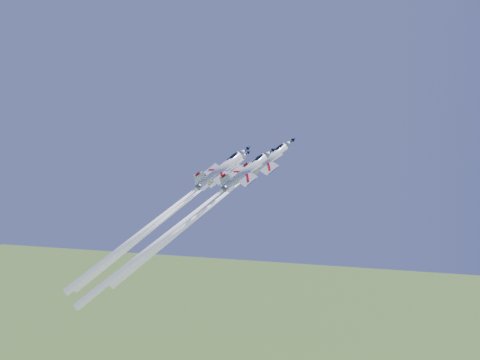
% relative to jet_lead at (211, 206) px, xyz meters
% --- Properties ---
extents(jet_lead, '(34.63, 26.87, 38.74)m').
position_rel_jet_lead_xyz_m(jet_lead, '(0.00, 0.00, 0.00)').
color(jet_lead, white).
extents(jet_left, '(31.90, 24.93, 36.08)m').
position_rel_jet_lead_xyz_m(jet_left, '(-9.26, -3.46, -1.97)').
color(jet_left, white).
extents(jet_right, '(33.96, 26.43, 38.19)m').
position_rel_jet_lead_xyz_m(jet_right, '(-2.81, -11.33, -1.59)').
color(jet_right, white).
extents(jet_slot, '(32.63, 25.23, 36.31)m').
position_rel_jet_lead_xyz_m(jet_slot, '(-8.32, -8.35, -0.66)').
color(jet_slot, white).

